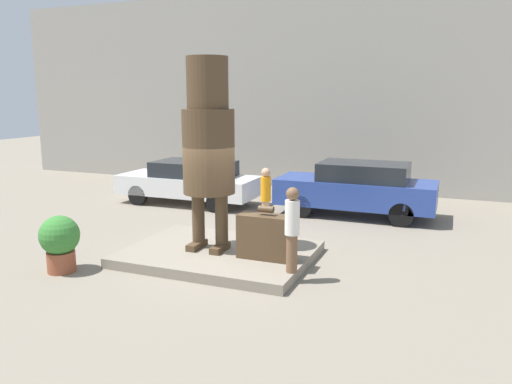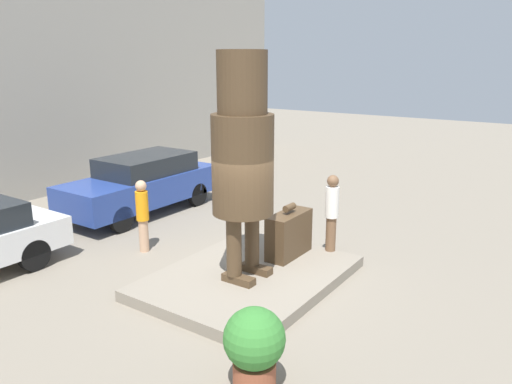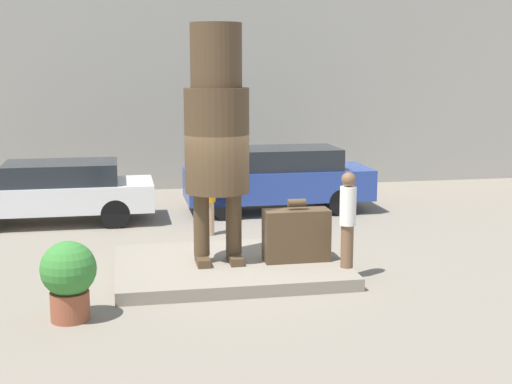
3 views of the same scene
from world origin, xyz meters
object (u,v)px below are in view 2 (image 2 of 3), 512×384
planter_pot (254,346)px  statue_figure (243,150)px  worker_hivis (142,213)px  parked_car_blue (142,183)px  tourist (332,210)px  giant_suitcase (289,234)px

planter_pot → statue_figure: bearing=38.5°
worker_hivis → parked_car_blue: bearing=47.0°
statue_figure → parked_car_blue: statue_figure is taller
statue_figure → tourist: size_ratio=2.49×
statue_figure → tourist: statue_figure is taller
statue_figure → giant_suitcase: bearing=-6.8°
planter_pot → worker_hivis: worker_hivis is taller
tourist → statue_figure: bearing=160.4°
statue_figure → planter_pot: (-2.44, -1.95, -1.99)m
statue_figure → worker_hivis: (0.21, 2.93, -1.75)m
statue_figure → parked_car_blue: (2.29, 5.16, -1.79)m
tourist → worker_hivis: bearing=117.7°
statue_figure → planter_pot: 3.71m
giant_suitcase → tourist: tourist is taller
giant_suitcase → tourist: (0.76, -0.60, 0.44)m
giant_suitcase → statue_figure: bearing=173.2°
tourist → worker_hivis: size_ratio=1.01×
statue_figure → planter_pot: bearing=-141.5°
tourist → planter_pot: bearing=-165.6°
tourist → planter_pot: 4.77m
planter_pot → worker_hivis: (2.65, 4.88, 0.24)m
planter_pot → worker_hivis: 5.56m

